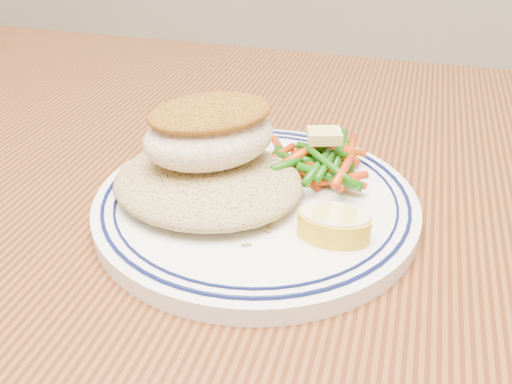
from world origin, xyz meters
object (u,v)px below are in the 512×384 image
object	(u,v)px
dining_table	(238,314)
plate	(256,203)
vegetable_pile	(321,160)
fish_fillet	(210,131)
lemon_wedge	(334,224)
rice_pilaf	(208,179)

from	to	relation	value
dining_table	plate	world-z (taller)	plate
dining_table	vegetable_pile	world-z (taller)	vegetable_pile
fish_fillet	vegetable_pile	xyz separation A→B (m)	(0.08, 0.05, -0.04)
plate	lemon_wedge	distance (m)	0.08
rice_pilaf	lemon_wedge	size ratio (longest dim) A/B	2.87
fish_fillet	lemon_wedge	xyz separation A→B (m)	(0.11, -0.04, -0.04)
plate	vegetable_pile	size ratio (longest dim) A/B	2.58
dining_table	vegetable_pile	bearing A→B (deg)	54.09
lemon_wedge	rice_pilaf	bearing A→B (deg)	164.02
vegetable_pile	rice_pilaf	bearing A→B (deg)	-143.57
dining_table	fish_fillet	distance (m)	0.17
fish_fillet	lemon_wedge	distance (m)	0.12
plate	fish_fillet	bearing A→B (deg)	169.82
rice_pilaf	fish_fillet	xyz separation A→B (m)	(-0.00, 0.01, 0.04)
fish_fillet	lemon_wedge	bearing A→B (deg)	-22.18
rice_pilaf	lemon_wedge	world-z (taller)	rice_pilaf
plate	dining_table	bearing A→B (deg)	-117.57
rice_pilaf	vegetable_pile	size ratio (longest dim) A/B	1.53
dining_table	lemon_wedge	size ratio (longest dim) A/B	27.79
dining_table	plate	distance (m)	0.11
lemon_wedge	fish_fillet	bearing A→B (deg)	157.82
fish_fillet	vegetable_pile	size ratio (longest dim) A/B	1.29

